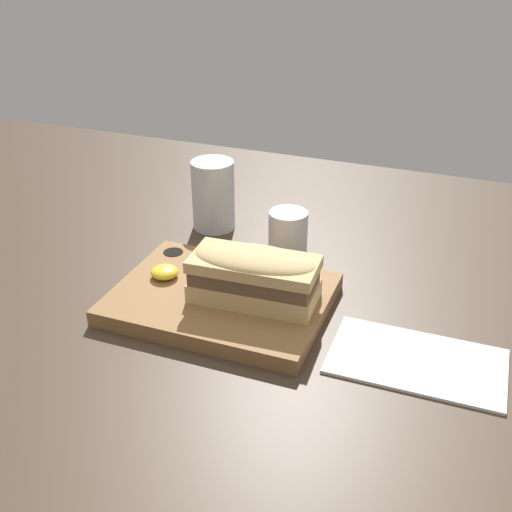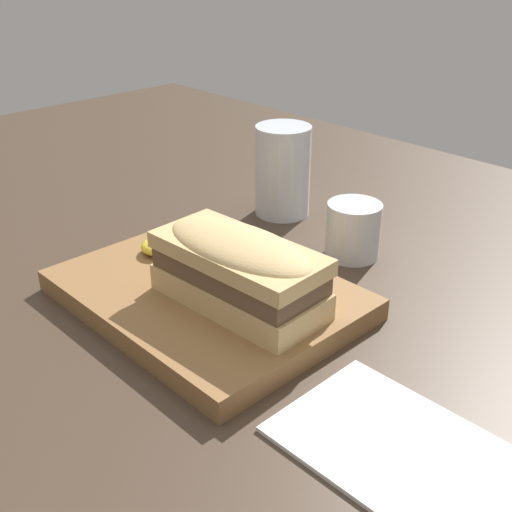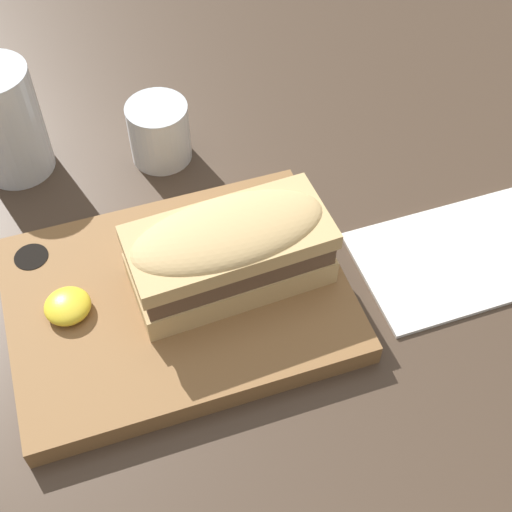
# 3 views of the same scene
# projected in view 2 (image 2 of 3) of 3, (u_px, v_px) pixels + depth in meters

# --- Properties ---
(dining_table) EXTENTS (1.88, 1.21, 0.02)m
(dining_table) POSITION_uv_depth(u_px,v_px,m) (263.00, 333.00, 0.63)
(dining_table) COLOR #423326
(dining_table) RESTS_ON ground
(serving_board) EXTENTS (0.29, 0.22, 0.02)m
(serving_board) POSITION_uv_depth(u_px,v_px,m) (207.00, 294.00, 0.66)
(serving_board) COLOR olive
(serving_board) RESTS_ON dining_table
(sandwich) EXTENTS (0.17, 0.09, 0.07)m
(sandwich) POSITION_uv_depth(u_px,v_px,m) (239.00, 267.00, 0.60)
(sandwich) COLOR tan
(sandwich) RESTS_ON serving_board
(mustard_dollop) EXTENTS (0.04, 0.04, 0.02)m
(mustard_dollop) POSITION_uv_depth(u_px,v_px,m) (159.00, 246.00, 0.71)
(mustard_dollop) COLOR yellow
(mustard_dollop) RESTS_ON serving_board
(water_glass) EXTENTS (0.07, 0.07, 0.12)m
(water_glass) POSITION_uv_depth(u_px,v_px,m) (283.00, 177.00, 0.85)
(water_glass) COLOR silver
(water_glass) RESTS_ON dining_table
(wine_glass) EXTENTS (0.06, 0.06, 0.07)m
(wine_glass) POSITION_uv_depth(u_px,v_px,m) (353.00, 232.00, 0.75)
(wine_glass) COLOR silver
(wine_glass) RESTS_ON dining_table
(napkin) EXTENTS (0.21, 0.12, 0.00)m
(napkin) POSITION_uv_depth(u_px,v_px,m) (419.00, 461.00, 0.46)
(napkin) COLOR white
(napkin) RESTS_ON dining_table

